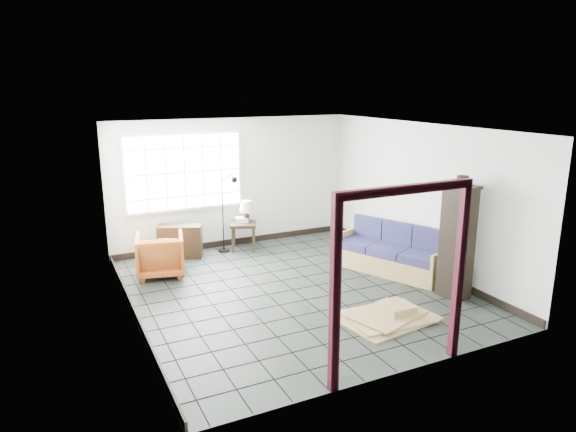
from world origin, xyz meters
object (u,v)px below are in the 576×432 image
futon_sofa (392,254)px  armchair (160,253)px  tall_shelf (457,241)px  side_table (243,227)px

futon_sofa → armchair: (-3.75, 1.58, 0.09)m
armchair → tall_shelf: (3.92, -2.94, 0.50)m
armchair → tall_shelf: 4.92m
futon_sofa → tall_shelf: 1.49m
armchair → tall_shelf: size_ratio=0.45×
tall_shelf → side_table: bearing=113.6°
armchair → side_table: 1.96m
armchair → tall_shelf: bearing=155.7°
futon_sofa → armchair: size_ratio=2.55×
armchair → futon_sofa: bearing=169.7°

